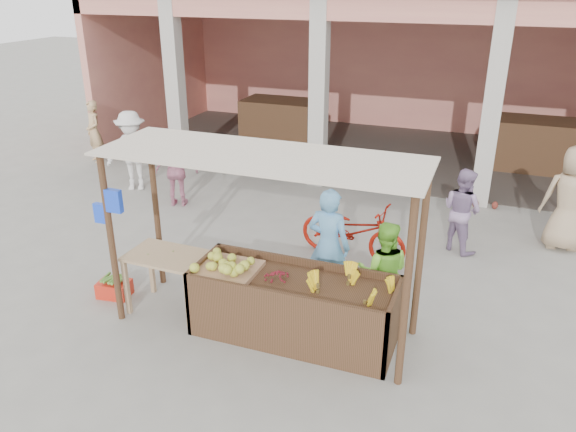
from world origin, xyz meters
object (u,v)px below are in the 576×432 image
at_px(red_crate, 114,289).
at_px(motorcycle, 353,230).
at_px(side_table, 167,264).
at_px(fruit_stall, 294,309).
at_px(vendor_blue, 329,242).
at_px(vendor_green, 384,270).

xyz_separation_m(red_crate, motorcycle, (2.94, 2.41, 0.39)).
distance_m(side_table, red_crate, 1.12).
bearing_deg(motorcycle, fruit_stall, -174.55).
bearing_deg(vendor_blue, red_crate, 25.68).
xyz_separation_m(fruit_stall, motorcycle, (0.15, 2.42, 0.10)).
bearing_deg(vendor_green, fruit_stall, 30.50).
height_order(side_table, red_crate, side_table).
distance_m(red_crate, vendor_green, 3.90).
distance_m(vendor_blue, motorcycle, 1.46).
distance_m(fruit_stall, side_table, 1.87).
height_order(vendor_blue, vendor_green, vendor_blue).
xyz_separation_m(vendor_blue, motorcycle, (0.00, 1.40, -0.41)).
bearing_deg(red_crate, vendor_green, 4.59).
height_order(fruit_stall, side_table, side_table).
relative_size(vendor_blue, motorcycle, 0.95).
distance_m(fruit_stall, red_crate, 2.81).
xyz_separation_m(fruit_stall, vendor_green, (0.98, 0.79, 0.36)).
height_order(red_crate, vendor_blue, vendor_blue).
bearing_deg(fruit_stall, red_crate, 179.95).
height_order(side_table, vendor_green, vendor_green).
height_order(side_table, vendor_blue, vendor_blue).
relative_size(side_table, vendor_green, 0.71).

